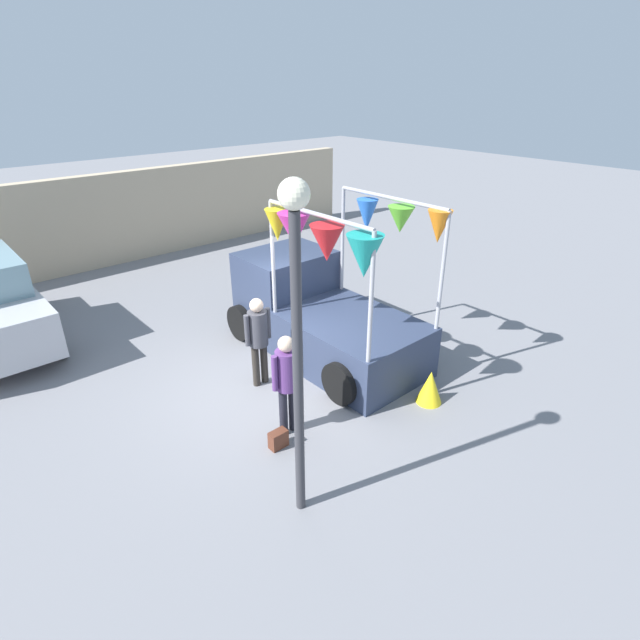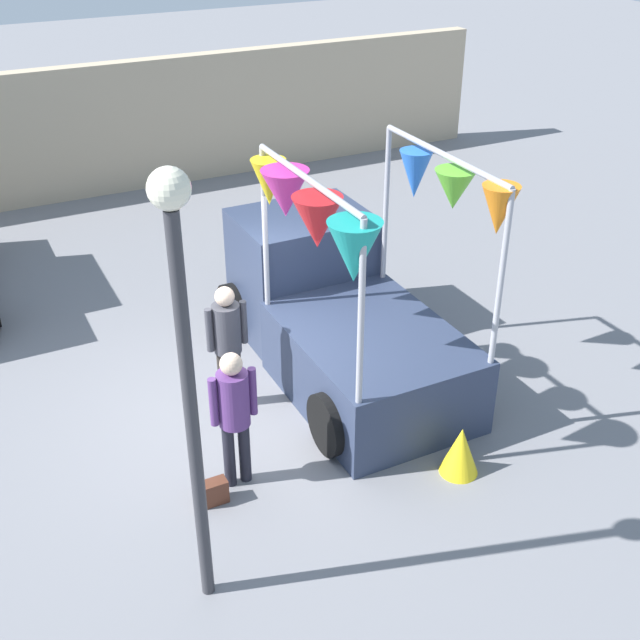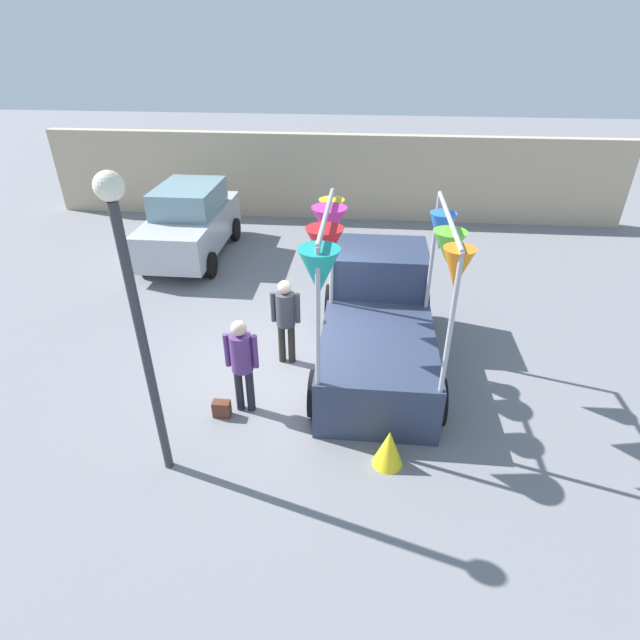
{
  "view_description": "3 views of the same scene",
  "coord_description": "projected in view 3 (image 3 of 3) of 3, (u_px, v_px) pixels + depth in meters",
  "views": [
    {
      "loc": [
        -4.38,
        -6.27,
        5.02
      ],
      "look_at": [
        0.87,
        -0.28,
        1.13
      ],
      "focal_mm": 28.0,
      "sensor_mm": 36.0,
      "label": 1
    },
    {
      "loc": [
        -2.87,
        -7.75,
        6.02
      ],
      "look_at": [
        0.64,
        -0.77,
        1.53
      ],
      "focal_mm": 45.0,
      "sensor_mm": 36.0,
      "label": 2
    },
    {
      "loc": [
        1.22,
        -7.37,
        5.45
      ],
      "look_at": [
        0.51,
        -0.14,
        1.13
      ],
      "focal_mm": 28.0,
      "sensor_mm": 36.0,
      "label": 3
    }
  ],
  "objects": [
    {
      "name": "person_customer",
      "position": [
        242.0,
        358.0,
        7.69
      ],
      "size": [
        0.53,
        0.34,
        1.68
      ],
      "color": "black",
      "rests_on": "ground"
    },
    {
      "name": "ground_plane",
      "position": [
        293.0,
        367.0,
        9.19
      ],
      "size": [
        60.0,
        60.0,
        0.0
      ],
      "primitive_type": "plane",
      "color": "slate"
    },
    {
      "name": "handbag",
      "position": [
        222.0,
        409.0,
        7.99
      ],
      "size": [
        0.28,
        0.16,
        0.28
      ],
      "primitive_type": "cube",
      "color": "#592D1E",
      "rests_on": "ground"
    },
    {
      "name": "brick_boundary_wall",
      "position": [
        330.0,
        177.0,
        15.74
      ],
      "size": [
        18.0,
        0.36,
        2.6
      ],
      "primitive_type": "cube",
      "color": "tan",
      "rests_on": "ground"
    },
    {
      "name": "folded_kite_bundle_sunflower",
      "position": [
        389.0,
        448.0,
        7.03
      ],
      "size": [
        0.6,
        0.6,
        0.6
      ],
      "primitive_type": "cone",
      "rotation": [
        0.0,
        0.0,
        0.55
      ],
      "color": "yellow",
      "rests_on": "ground"
    },
    {
      "name": "street_lamp",
      "position": [
        134.0,
        299.0,
        5.77
      ],
      "size": [
        0.32,
        0.32,
        4.18
      ],
      "color": "#333338",
      "rests_on": "ground"
    },
    {
      "name": "person_vendor",
      "position": [
        286.0,
        314.0,
        8.86
      ],
      "size": [
        0.53,
        0.34,
        1.67
      ],
      "color": "#2D2823",
      "rests_on": "ground"
    },
    {
      "name": "parked_car",
      "position": [
        190.0,
        222.0,
        13.2
      ],
      "size": [
        1.88,
        4.0,
        1.88
      ],
      "color": "#B7B7BC",
      "rests_on": "ground"
    },
    {
      "name": "vendor_truck",
      "position": [
        377.0,
        314.0,
        9.03
      ],
      "size": [
        2.41,
        4.17,
        3.14
      ],
      "color": "#2D3851",
      "rests_on": "ground"
    }
  ]
}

